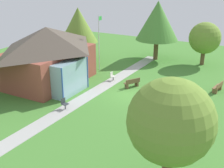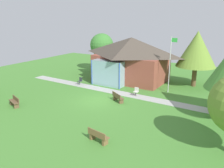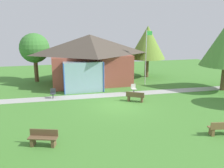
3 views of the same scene
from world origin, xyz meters
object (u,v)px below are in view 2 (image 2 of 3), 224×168
object	(u,v)px
patio_chair_west	(80,81)
patio_chair_lawn_spare	(136,92)
pavilion	(130,59)
tree_behind_pavilion_left	(102,45)
tree_behind_pavilion_right	(197,49)
flagpole	(170,62)
bench_rear_near_path	(118,98)
bench_front_left	(15,102)
bench_front_right	(98,136)

from	to	relation	value
patio_chair_west	patio_chair_lawn_spare	bearing A→B (deg)	-175.25
pavilion	tree_behind_pavilion_left	size ratio (longest dim) A/B	1.70
pavilion	tree_behind_pavilion_right	world-z (taller)	tree_behind_pavilion_right
pavilion	flagpole	xyz separation A→B (m)	(5.55, -2.06, 0.42)
bench_rear_near_path	bench_front_left	distance (m)	9.10
patio_chair_lawn_spare	patio_chair_west	bearing A→B (deg)	-2.24
flagpole	tree_behind_pavilion_left	distance (m)	12.11
patio_chair_lawn_spare	bench_front_left	bearing A→B (deg)	45.57
bench_front_right	bench_front_left	distance (m)	9.84
patio_chair_west	patio_chair_lawn_spare	world-z (taller)	same
pavilion	flagpole	size ratio (longest dim) A/B	1.59
patio_chair_west	tree_behind_pavilion_right	size ratio (longest dim) A/B	0.14
flagpole	patio_chair_lawn_spare	xyz separation A→B (m)	(-2.32, -2.84, -2.73)
bench_rear_near_path	flagpole	bearing A→B (deg)	91.15
flagpole	patio_chair_lawn_spare	size ratio (longest dim) A/B	6.64
bench_front_right	flagpole	bearing A→B (deg)	98.33
bench_front_left	bench_rear_near_path	bearing A→B (deg)	-122.25
flagpole	bench_front_left	bearing A→B (deg)	-132.96
patio_chair_west	tree_behind_pavilion_right	world-z (taller)	tree_behind_pavilion_right
bench_front_left	flagpole	bearing A→B (deg)	-113.85
pavilion	bench_rear_near_path	distance (m)	8.04
bench_rear_near_path	patio_chair_west	size ratio (longest dim) A/B	1.76
bench_front_right	tree_behind_pavilion_left	size ratio (longest dim) A/B	0.29
pavilion	bench_front_left	distance (m)	13.94
patio_chair_west	pavilion	bearing A→B (deg)	-123.94
patio_chair_west	bench_rear_near_path	bearing A→B (deg)	164.85
tree_behind_pavilion_left	pavilion	bearing A→B (deg)	-23.00
bench_front_left	patio_chair_west	xyz separation A→B (m)	(0.59, 8.30, 0.01)
bench_front_right	tree_behind_pavilion_right	distance (m)	16.47
flagpole	bench_rear_near_path	size ratio (longest dim) A/B	3.78
bench_rear_near_path	patio_chair_lawn_spare	bearing A→B (deg)	104.67
tree_behind_pavilion_left	tree_behind_pavilion_right	size ratio (longest dim) A/B	0.87
bench_front_right	tree_behind_pavilion_left	world-z (taller)	tree_behind_pavilion_left
bench_rear_near_path	tree_behind_pavilion_left	world-z (taller)	tree_behind_pavilion_left
bench_front_right	pavilion	bearing A→B (deg)	120.05
patio_chair_lawn_spare	pavilion	bearing A→B (deg)	-56.92
bench_front_right	tree_behind_pavilion_left	bearing A→B (deg)	133.20
flagpole	tree_behind_pavilion_left	xyz separation A→B (m)	(-11.23, 4.48, 0.55)
pavilion	patio_chair_lawn_spare	size ratio (longest dim) A/B	10.55
pavilion	bench_front_left	xyz separation A→B (m)	(-4.59, -12.96, -2.32)
patio_chair_west	patio_chair_lawn_spare	xyz separation A→B (m)	(7.23, -0.25, 0.00)
bench_front_right	bench_rear_near_path	size ratio (longest dim) A/B	1.03
patio_chair_lawn_spare	tree_behind_pavilion_right	xyz separation A→B (m)	(3.99, 6.53, 3.75)
bench_front_left	tree_behind_pavilion_left	bearing A→B (deg)	-66.83
pavilion	bench_rear_near_path	bearing A→B (deg)	-70.91
tree_behind_pavilion_left	bench_front_left	bearing A→B (deg)	-85.95
flagpole	patio_chair_west	xyz separation A→B (m)	(-9.55, -2.59, -2.73)
bench_front_left	patio_chair_west	size ratio (longest dim) A/B	1.82
flagpole	bench_rear_near_path	distance (m)	6.62
tree_behind_pavilion_left	tree_behind_pavilion_right	bearing A→B (deg)	-3.48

